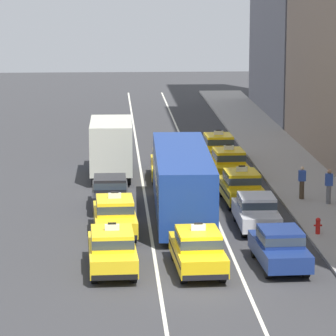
{
  "coord_description": "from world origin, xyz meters",
  "views": [
    {
      "loc": [
        -3.33,
        -35.76,
        11.47
      ],
      "look_at": [
        -0.35,
        15.89,
        1.3
      ],
      "focal_mm": 107.54,
      "sensor_mm": 36.0,
      "label": 1
    }
  ],
  "objects": [
    {
      "name": "taxi_left_nearest",
      "position": [
        -3.32,
        1.88,
        0.88
      ],
      "size": [
        1.96,
        4.62,
        1.96
      ],
      "color": "black",
      "rests_on": "ground"
    },
    {
      "name": "taxi_center_third",
      "position": [
        -0.2,
        19.15,
        0.88
      ],
      "size": [
        1.94,
        4.61,
        1.96
      ],
      "color": "black",
      "rests_on": "ground"
    },
    {
      "name": "pedestrian_mid_block",
      "position": [
        6.27,
        13.3,
        0.99
      ],
      "size": [
        0.36,
        0.24,
        1.66
      ],
      "color": "#473828",
      "rests_on": "sidewalk_curb"
    },
    {
      "name": "taxi_right_fourth",
      "position": [
        3.24,
        19.25,
        0.88
      ],
      "size": [
        1.96,
        4.61,
        1.96
      ],
      "color": "black",
      "rests_on": "ground"
    },
    {
      "name": "box_truck_left_fourth",
      "position": [
        -3.3,
        20.28,
        1.78
      ],
      "size": [
        2.35,
        6.98,
        3.27
      ],
      "color": "black",
      "rests_on": "ground"
    },
    {
      "name": "taxi_left_second",
      "position": [
        -3.19,
        7.43,
        0.88
      ],
      "size": [
        1.97,
        4.62,
        1.96
      ],
      "color": "black",
      "rests_on": "ground"
    },
    {
      "name": "sedan_right_second",
      "position": [
        3.18,
        7.96,
        0.85
      ],
      "size": [
        1.8,
        4.31,
        1.58
      ],
      "color": "black",
      "rests_on": "ground"
    },
    {
      "name": "lane_stripe_left_center",
      "position": [
        -1.6,
        20.0,
        0.0
      ],
      "size": [
        0.14,
        80.0,
        0.01
      ],
      "primitive_type": "cube",
      "color": "silver",
      "rests_on": "ground"
    },
    {
      "name": "lane_stripe_center_right",
      "position": [
        1.6,
        20.0,
        0.0
      ],
      "size": [
        0.14,
        80.0,
        0.01
      ],
      "primitive_type": "cube",
      "color": "silver",
      "rests_on": "ground"
    },
    {
      "name": "taxi_center_nearest",
      "position": [
        -0.01,
        1.68,
        0.88
      ],
      "size": [
        2.0,
        4.63,
        1.96
      ],
      "color": "black",
      "rests_on": "ground"
    },
    {
      "name": "fire_hydrant",
      "position": [
        5.68,
        6.42,
        0.55
      ],
      "size": [
        0.36,
        0.22,
        0.73
      ],
      "color": "red",
      "rests_on": "sidewalk_curb"
    },
    {
      "name": "sidewalk_curb",
      "position": [
        7.2,
        15.0,
        0.07
      ],
      "size": [
        4.0,
        90.0,
        0.15
      ],
      "primitive_type": "cube",
      "color": "#9E9993",
      "rests_on": "ground"
    },
    {
      "name": "taxi_right_third",
      "position": [
        3.16,
        13.06,
        0.88
      ],
      "size": [
        1.95,
        4.61,
        1.96
      ],
      "color": "black",
      "rests_on": "ground"
    },
    {
      "name": "sedan_right_nearest",
      "position": [
        3.25,
        2.0,
        0.85
      ],
      "size": [
        1.94,
        4.37,
        1.58
      ],
      "color": "black",
      "rests_on": "ground"
    },
    {
      "name": "taxi_right_fifth",
      "position": [
        3.23,
        24.49,
        0.88
      ],
      "size": [
        1.93,
        4.6,
        1.96
      ],
      "color": "black",
      "rests_on": "ground"
    },
    {
      "name": "bus_center_second",
      "position": [
        -0.01,
        10.21,
        1.82
      ],
      "size": [
        2.76,
        11.25,
        3.22
      ],
      "color": "black",
      "rests_on": "ground"
    },
    {
      "name": "ground_plane",
      "position": [
        0.0,
        0.0,
        0.0
      ],
      "size": [
        160.0,
        160.0,
        0.0
      ],
      "primitive_type": "plane",
      "color": "#353538"
    },
    {
      "name": "sedan_left_third",
      "position": [
        -3.39,
        12.48,
        0.85
      ],
      "size": [
        1.78,
        4.31,
        1.58
      ],
      "color": "black",
      "rests_on": "ground"
    },
    {
      "name": "pedestrian_trailing",
      "position": [
        7.39,
        12.15,
        1.02
      ],
      "size": [
        0.36,
        0.24,
        1.72
      ],
      "color": "slate",
      "rests_on": "sidewalk_curb"
    }
  ]
}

